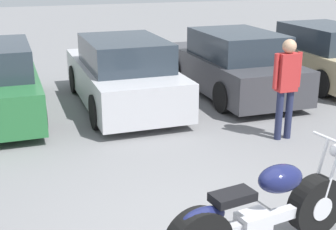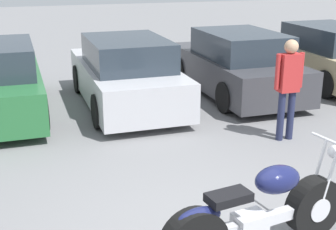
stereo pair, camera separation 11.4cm
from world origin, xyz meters
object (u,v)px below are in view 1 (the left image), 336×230
motorcycle (260,214)px  parked_car_silver (123,74)px  parked_car_champagne (320,56)px  parked_car_dark_grey (232,65)px  person_standing (287,81)px

motorcycle → parked_car_silver: size_ratio=0.53×
motorcycle → parked_car_champagne: 7.90m
parked_car_dark_grey → parked_car_champagne: bearing=6.1°
parked_car_champagne → parked_car_silver: bearing=-175.8°
parked_car_silver → parked_car_champagne: 5.20m
motorcycle → parked_car_champagne: parked_car_champagne is taller
parked_car_champagne → person_standing: (-3.07, -3.20, 0.35)m
parked_car_champagne → person_standing: bearing=-133.8°
parked_car_silver → parked_car_champagne: (5.19, 0.38, 0.00)m
motorcycle → parked_car_champagne: bearing=49.4°
parked_car_dark_grey → person_standing: 2.98m
parked_car_silver → parked_car_dark_grey: bearing=2.4°
motorcycle → parked_car_dark_grey: 6.26m
motorcycle → parked_car_silver: 5.62m
person_standing → motorcycle: bearing=-126.4°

